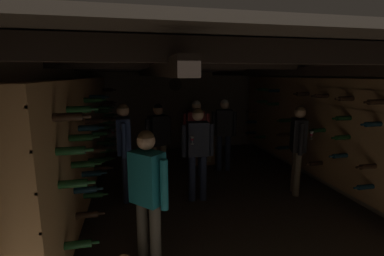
# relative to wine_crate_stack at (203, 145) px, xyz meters

# --- Properties ---
(ground_plane) EXTENTS (8.40, 8.40, 0.00)m
(ground_plane) POSITION_rel_wine_crate_stack_xyz_m (-0.30, -1.66, -0.45)
(ground_plane) COLOR #473D33
(room_shell) EXTENTS (4.72, 6.52, 2.41)m
(room_shell) POSITION_rel_wine_crate_stack_xyz_m (-0.31, -1.38, 0.96)
(room_shell) COLOR gray
(room_shell) RESTS_ON ground_plane
(wine_crate_stack) EXTENTS (0.52, 0.35, 0.90)m
(wine_crate_stack) POSITION_rel_wine_crate_stack_xyz_m (0.00, 0.00, 0.00)
(wine_crate_stack) COLOR #A37547
(wine_crate_stack) RESTS_ON ground_plane
(display_bottle) EXTENTS (0.08, 0.08, 0.35)m
(display_bottle) POSITION_rel_wine_crate_stack_xyz_m (-0.03, 0.06, 0.59)
(display_bottle) COLOR #194723
(display_bottle) RESTS_ON wine_crate_stack
(person_host_center) EXTENTS (0.54, 0.33, 1.58)m
(person_host_center) POSITION_rel_wine_crate_stack_xyz_m (-0.59, -1.91, 0.50)
(person_host_center) COLOR #232D4C
(person_host_center) RESTS_ON ground_plane
(person_guest_near_left) EXTENTS (0.40, 0.41, 1.56)m
(person_guest_near_left) POSITION_rel_wine_crate_stack_xyz_m (-1.50, -3.46, 0.48)
(person_guest_near_left) COLOR #4C473D
(person_guest_near_left) RESTS_ON ground_plane
(person_guest_mid_right) EXTENTS (0.33, 0.51, 1.59)m
(person_guest_mid_right) POSITION_rel_wine_crate_stack_xyz_m (1.19, -2.02, 0.50)
(person_guest_mid_right) COLOR brown
(person_guest_mid_right) RESTS_ON ground_plane
(person_guest_far_left) EXTENTS (0.50, 0.42, 1.58)m
(person_guest_far_left) POSITION_rel_wine_crate_stack_xyz_m (-1.15, -1.06, 0.50)
(person_guest_far_left) COLOR brown
(person_guest_far_left) RESTS_ON ground_plane
(person_guest_far_right) EXTENTS (0.53, 0.33, 1.59)m
(person_guest_far_right) POSITION_rel_wine_crate_stack_xyz_m (0.33, -0.55, 0.50)
(person_guest_far_right) COLOR #232D4C
(person_guest_far_right) RESTS_ON ground_plane
(person_guest_mid_left) EXTENTS (0.32, 0.54, 1.66)m
(person_guest_mid_left) POSITION_rel_wine_crate_stack_xyz_m (-1.77, -1.66, 0.55)
(person_guest_mid_left) COLOR #232D4C
(person_guest_mid_left) RESTS_ON ground_plane
(person_guest_rear_center) EXTENTS (0.53, 0.33, 1.60)m
(person_guest_rear_center) POSITION_rel_wine_crate_stack_xyz_m (-0.34, -0.78, 0.51)
(person_guest_rear_center) COLOR #232D4C
(person_guest_rear_center) RESTS_ON ground_plane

